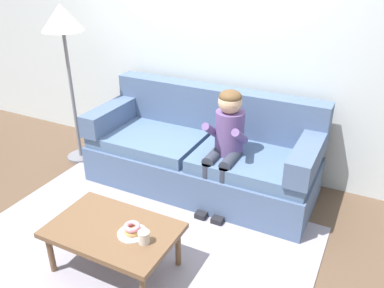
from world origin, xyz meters
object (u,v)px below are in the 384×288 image
at_px(couch, 203,154).
at_px(floor_lamp, 63,29).
at_px(person_child, 226,139).
at_px(mug, 144,237).
at_px(donut, 132,231).
at_px(toy_controller, 99,210).
at_px(coffee_table, 113,232).

bearing_deg(couch, floor_lamp, -175.29).
height_order(couch, floor_lamp, floor_lamp).
height_order(person_child, mug, person_child).
bearing_deg(donut, couch, 94.30).
distance_m(couch, toy_controller, 1.13).
relative_size(person_child, mug, 12.24).
distance_m(coffee_table, person_child, 1.28).
height_order(person_child, donut, person_child).
distance_m(coffee_table, floor_lamp, 2.21).
bearing_deg(floor_lamp, donut, -37.92).
relative_size(couch, donut, 18.54).
xyz_separation_m(couch, floor_lamp, (-1.50, -0.12, 1.11)).
bearing_deg(toy_controller, floor_lamp, 162.39).
bearing_deg(toy_controller, donut, -10.01).
height_order(coffee_table, donut, donut).
xyz_separation_m(couch, donut, (0.10, -1.37, 0.07)).
distance_m(coffee_table, mug, 0.30).
xyz_separation_m(person_child, toy_controller, (-0.95, -0.67, -0.65)).
bearing_deg(floor_lamp, toy_controller, -41.21).
xyz_separation_m(coffee_table, donut, (0.17, 0.01, 0.07)).
distance_m(person_child, donut, 1.21).
xyz_separation_m(mug, toy_controller, (-0.86, 0.52, -0.40)).
height_order(couch, coffee_table, couch).
relative_size(couch, person_child, 2.02).
distance_m(mug, floor_lamp, 2.38).
bearing_deg(toy_controller, person_child, 58.90).
distance_m(coffee_table, toy_controller, 0.82).
bearing_deg(floor_lamp, couch, 4.71).
bearing_deg(toy_controller, coffee_table, -17.51).
height_order(couch, mug, couch).
xyz_separation_m(donut, floor_lamp, (-1.60, 1.25, 1.04)).
relative_size(coffee_table, toy_controller, 4.09).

